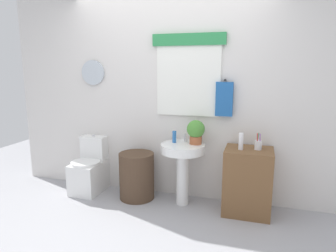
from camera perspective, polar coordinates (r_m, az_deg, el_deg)
ground_plane at (r=3.18m, az=-5.96°, el=-20.23°), size 8.00×8.00×0.00m
back_wall at (r=3.81m, az=0.45°, el=5.96°), size 4.40×0.18×2.60m
toilet at (r=4.21m, az=-14.64°, el=-8.13°), size 0.38×0.51×0.75m
laundry_hamper at (r=3.88m, az=-5.97°, el=-9.38°), size 0.44×0.44×0.59m
pedestal_sink at (r=3.61m, az=2.82°, el=-6.26°), size 0.53×0.53×0.75m
faucet at (r=3.66m, az=3.32°, el=-2.27°), size 0.03×0.03×0.10m
wooden_cabinet at (r=3.57m, az=14.89°, el=-10.13°), size 0.53×0.44×0.75m
soap_bottle at (r=3.62m, az=1.21°, el=-2.06°), size 0.05×0.05×0.14m
potted_plant at (r=3.55m, az=5.30°, el=-0.95°), size 0.21×0.21×0.29m
lotion_bottle at (r=3.40m, az=13.70°, el=-2.84°), size 0.05×0.05×0.19m
toothbrush_cup at (r=3.46m, az=16.77°, el=-3.44°), size 0.08×0.08×0.19m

